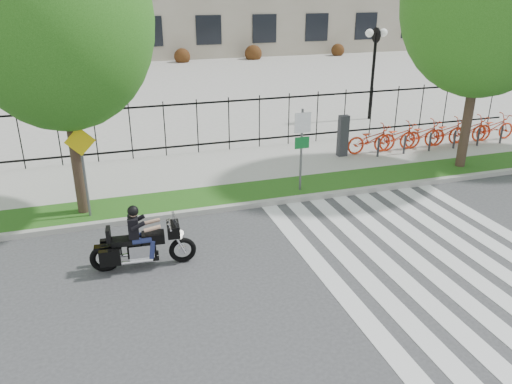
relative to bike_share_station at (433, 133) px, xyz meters
name	(u,v)px	position (x,y,z in m)	size (l,w,h in m)	color
ground	(232,294)	(-10.02, -7.20, -0.67)	(120.00, 120.00, 0.00)	#39393B
curb	(194,212)	(-10.02, -3.10, -0.60)	(60.00, 0.20, 0.15)	#A5A49C
grass_verge	(188,201)	(-10.02, -2.25, -0.60)	(60.00, 1.50, 0.15)	#1B5415
sidewalk	(174,173)	(-10.02, 0.25, -0.60)	(60.00, 3.50, 0.15)	#99968F
plaza	(131,84)	(-10.02, 17.80, -0.62)	(80.00, 34.00, 0.10)	#99968F
crosswalk_stripes	(431,258)	(-5.20, -7.20, -0.67)	(5.70, 8.00, 0.01)	silver
iron_fence	(165,129)	(-10.02, 2.00, 0.48)	(30.00, 0.06, 2.00)	black
lamp_post_right	(375,51)	(-0.02, 4.80, 2.53)	(1.06, 0.70, 4.25)	black
street_tree_1	(57,20)	(-12.92, -2.25, 4.48)	(4.64, 4.64, 7.68)	#3A271F
street_tree_2	(487,0)	(-0.48, -2.25, 4.85)	(5.19, 5.19, 8.37)	#3A271F
bike_share_station	(433,133)	(0.00, 0.00, 0.00)	(7.87, 0.89, 1.50)	#2D2D33
sign_pole_regulatory	(302,140)	(-6.62, -2.62, 1.07)	(0.50, 0.09, 2.50)	#59595B
sign_pole_warning	(83,160)	(-12.77, -2.62, 1.07)	(0.78, 0.09, 2.49)	#59595B
motorcycle_rider	(142,242)	(-11.63, -5.49, -0.07)	(2.37, 0.74, 1.83)	black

